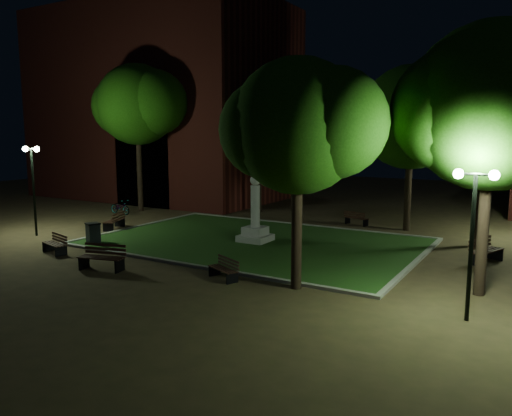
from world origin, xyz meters
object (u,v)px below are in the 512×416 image
at_px(monument, 255,223).
at_px(bench_near_left, 102,258).
at_px(bench_right_side, 485,251).
at_px(bench_near_right, 224,269).
at_px(bench_west_near, 56,244).
at_px(bench_left_side, 115,221).
at_px(trash_bin, 93,233).
at_px(bicycle, 120,207).
at_px(bench_far_side, 356,219).

relative_size(monument, bench_near_left, 1.68).
bearing_deg(bench_near_left, bench_right_side, 20.48).
xyz_separation_m(bench_near_right, bench_west_near, (-8.63, -0.52, 0.03)).
xyz_separation_m(bench_near_left, bench_left_side, (-5.78, 6.16, -0.02)).
xyz_separation_m(trash_bin, bicycle, (-5.53, 7.09, -0.05)).
relative_size(bench_near_left, bicycle, 1.07).
bearing_deg(bench_near_left, bench_near_right, 1.75).
xyz_separation_m(bench_west_near, bench_left_side, (-1.91, 5.31, 0.05)).
distance_m(bench_west_near, bench_left_side, 5.64).
bearing_deg(bench_far_side, bench_left_side, 51.21).
xyz_separation_m(bench_far_side, bicycle, (-14.57, -4.11, 0.10)).
bearing_deg(monument, bench_far_side, 69.68).
bearing_deg(bicycle, trash_bin, -136.94).
xyz_separation_m(bench_left_side, bench_right_side, (18.34, 2.59, 0.03)).
bearing_deg(bicycle, bench_left_side, -131.93).
xyz_separation_m(bench_near_left, bench_far_side, (5.19, 14.15, -0.10)).
bearing_deg(monument, bench_near_right, -69.60).
bearing_deg(bench_near_right, bench_far_side, 112.46).
relative_size(bench_near_left, bench_near_right, 1.29).
xyz_separation_m(monument, bicycle, (-11.98, 2.87, -0.49)).
bearing_deg(bench_west_near, bench_right_side, 40.08).
distance_m(bench_near_right, bench_right_side, 10.74).
bearing_deg(trash_bin, monument, 33.19).
bearing_deg(bicycle, bench_right_side, -88.22).
bearing_deg(bench_left_side, bicycle, -159.48).
distance_m(trash_bin, bicycle, 8.99).
height_order(bench_far_side, trash_bin, trash_bin).
relative_size(bench_right_side, bicycle, 1.08).
relative_size(bench_near_right, bench_far_side, 0.99).
bearing_deg(monument, trash_bin, -146.81).
relative_size(monument, bench_west_near, 2.00).
height_order(bench_near_right, bicycle, bicycle).
xyz_separation_m(bench_near_left, trash_bin, (-3.86, 2.94, 0.06)).
bearing_deg(bench_right_side, bench_west_near, 135.69).
bearing_deg(bench_west_near, bench_far_side, 70.16).
bearing_deg(bicycle, bench_far_side, -69.09).
height_order(monument, bench_far_side, monument).
distance_m(bench_near_right, bench_far_side, 12.78).
xyz_separation_m(bench_far_side, trash_bin, (-9.04, -11.21, 0.15)).
height_order(monument, bench_west_near, monument).
xyz_separation_m(bench_near_left, bench_right_side, (12.57, 8.75, 0.00)).
distance_m(bench_left_side, trash_bin, 3.75).
bearing_deg(monument, bench_near_left, -109.95).
bearing_deg(bench_right_side, bicycle, 106.68).
distance_m(bench_right_side, bicycle, 21.99).
xyz_separation_m(monument, bench_near_left, (-2.60, -7.17, -0.49)).
height_order(bench_left_side, trash_bin, trash_bin).
relative_size(bench_west_near, bench_far_side, 1.07).
bearing_deg(trash_bin, bench_right_side, 19.47).
relative_size(monument, bench_right_side, 1.67).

